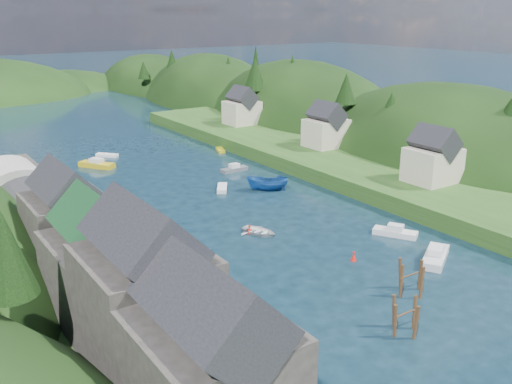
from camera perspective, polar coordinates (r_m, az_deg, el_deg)
ground at (r=93.13m, az=-7.59°, el=1.08°), size 600.00×600.00×0.00m
hillside_right at (r=138.97m, az=4.56°, el=3.58°), size 36.00×245.56×48.00m
far_hills at (r=211.48m, az=-22.56°, el=6.25°), size 103.00×68.00×44.00m
hill_trees at (r=104.16m, az=-11.74°, el=8.94°), size 90.78×150.20×12.80m
quay_left at (r=58.32m, az=-15.52°, el=-8.85°), size 12.00×110.00×2.00m
terrace_left_grass at (r=56.78m, az=-22.31°, el=-10.07°), size 12.00×110.00×2.50m
quayside_buildings at (r=43.47m, az=-12.75°, el=-9.21°), size 8.00×35.84×12.90m
boat_sheds at (r=73.57m, az=-22.12°, el=-0.34°), size 7.00×21.00×7.50m
terrace_right at (r=98.46m, az=8.19°, el=2.70°), size 16.00×120.00×2.40m
right_bank_cottages at (r=105.43m, az=6.49°, el=6.36°), size 9.00×59.24×8.41m
piling_cluster_near at (r=51.46m, az=14.65°, el=-12.22°), size 2.89×2.73×3.68m
piling_cluster_far at (r=58.14m, az=15.22°, el=-8.52°), size 3.18×2.97×3.85m
channel_buoy_near at (r=64.26m, az=9.74°, el=-6.38°), size 0.70×0.70×1.10m
channel_buoy_far at (r=70.78m, az=-0.65°, el=-3.79°), size 0.70×0.70×1.10m
moored_boats at (r=77.13m, az=1.47°, el=-1.82°), size 31.36×89.60×2.48m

